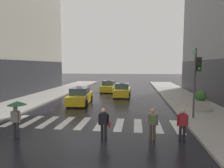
% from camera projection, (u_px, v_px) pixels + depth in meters
% --- Properties ---
extents(ground_plane, '(160.00, 160.00, 0.00)m').
position_uv_depth(ground_plane, '(78.00, 141.00, 9.70)').
color(ground_plane, black).
extents(crosswalk_markings, '(11.30, 2.80, 0.01)m').
position_uv_depth(crosswalk_markings, '(92.00, 123.00, 12.66)').
color(crosswalk_markings, silver).
rests_on(crosswalk_markings, ground).
extents(traffic_light_pole, '(0.44, 0.84, 4.80)m').
position_uv_depth(traffic_light_pole, '(197.00, 73.00, 13.18)').
color(traffic_light_pole, '#47474C').
rests_on(traffic_light_pole, curb_right).
extents(taxi_lead, '(2.11, 4.62, 1.80)m').
position_uv_depth(taxi_lead, '(80.00, 96.00, 19.17)').
color(taxi_lead, yellow).
rests_on(taxi_lead, ground).
extents(taxi_second, '(1.95, 4.55, 1.80)m').
position_uv_depth(taxi_second, '(122.00, 90.00, 23.89)').
color(taxi_second, yellow).
rests_on(taxi_second, ground).
extents(taxi_third, '(2.12, 4.63, 1.80)m').
position_uv_depth(taxi_third, '(109.00, 87.00, 28.16)').
color(taxi_third, yellow).
rests_on(taxi_third, ground).
extents(pedestrian_with_umbrella, '(0.96, 0.96, 1.94)m').
position_uv_depth(pedestrian_with_umbrella, '(17.00, 109.00, 10.09)').
color(pedestrian_with_umbrella, '#333338').
rests_on(pedestrian_with_umbrella, ground).
extents(pedestrian_with_backpack, '(0.55, 0.43, 1.65)m').
position_uv_depth(pedestrian_with_backpack, '(153.00, 122.00, 9.73)').
color(pedestrian_with_backpack, '#473D33').
rests_on(pedestrian_with_backpack, ground).
extents(pedestrian_with_handbag, '(0.61, 0.24, 1.65)m').
position_uv_depth(pedestrian_with_handbag, '(104.00, 122.00, 9.75)').
color(pedestrian_with_handbag, black).
rests_on(pedestrian_with_handbag, ground).
extents(pedestrian_plain_coat, '(0.55, 0.24, 1.65)m').
position_uv_depth(pedestrian_plain_coat, '(183.00, 123.00, 9.57)').
color(pedestrian_plain_coat, black).
rests_on(pedestrian_plain_coat, ground).
extents(planter_near_corner, '(1.10, 1.10, 1.60)m').
position_uv_depth(planter_near_corner, '(201.00, 101.00, 15.84)').
color(planter_near_corner, '#A8A399').
rests_on(planter_near_corner, curb_right).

